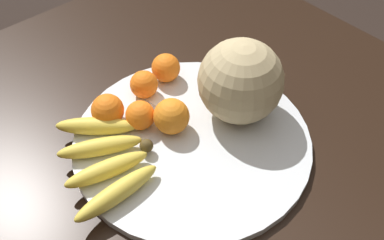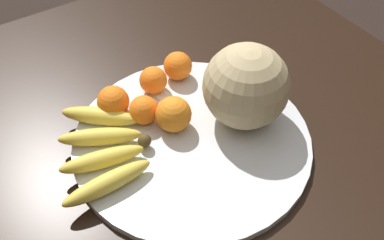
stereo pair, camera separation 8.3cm
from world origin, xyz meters
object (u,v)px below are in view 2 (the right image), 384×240
at_px(orange_front_right, 173,114).
at_px(orange_back_right, 178,66).
at_px(orange_mid_center, 153,80).
at_px(fruit_bowl, 192,140).
at_px(banana_bunch, 103,148).
at_px(kitchen_table, 204,200).
at_px(orange_back_left, 144,110).
at_px(melon, 246,86).
at_px(produce_tag, 169,101).
at_px(orange_front_left, 113,102).

bearing_deg(orange_front_right, orange_back_right, 144.97).
bearing_deg(orange_front_right, orange_mid_center, 170.26).
bearing_deg(fruit_bowl, orange_mid_center, 177.98).
height_order(fruit_bowl, banana_bunch, banana_bunch).
relative_size(kitchen_table, orange_back_left, 23.53).
xyz_separation_m(kitchen_table, melon, (-0.07, 0.14, 0.18)).
bearing_deg(orange_front_right, produce_tag, 157.38).
bearing_deg(banana_bunch, fruit_bowl, -178.60).
xyz_separation_m(banana_bunch, produce_tag, (-0.06, 0.17, -0.02)).
distance_m(fruit_bowl, produce_tag, 0.11).
relative_size(orange_front_right, produce_tag, 0.90).
relative_size(orange_front_left, orange_back_left, 1.12).
height_order(kitchen_table, orange_front_left, orange_front_left).
xyz_separation_m(orange_front_right, orange_mid_center, (-0.11, 0.02, -0.01)).
height_order(orange_front_left, orange_back_left, orange_front_left).
bearing_deg(melon, orange_front_right, -112.04).
relative_size(fruit_bowl, orange_mid_center, 7.87).
height_order(orange_front_left, orange_mid_center, orange_front_left).
relative_size(kitchen_table, fruit_bowl, 2.96).
distance_m(orange_back_right, produce_tag, 0.09).
distance_m(banana_bunch, orange_front_right, 0.15).
bearing_deg(banana_bunch, orange_back_right, -133.68).
xyz_separation_m(orange_back_right, produce_tag, (0.06, -0.06, -0.03)).
xyz_separation_m(banana_bunch, orange_front_right, (0.01, 0.15, 0.02)).
bearing_deg(kitchen_table, orange_back_left, -169.26).
relative_size(orange_front_left, orange_mid_center, 1.10).
relative_size(banana_bunch, orange_back_right, 3.79).
bearing_deg(orange_back_right, produce_tag, -46.36).
height_order(orange_mid_center, produce_tag, orange_mid_center).
bearing_deg(fruit_bowl, orange_back_right, 156.60).
bearing_deg(melon, produce_tag, -139.67).
height_order(orange_back_right, produce_tag, orange_back_right).
bearing_deg(orange_front_left, orange_back_right, 98.52).
xyz_separation_m(kitchen_table, orange_mid_center, (-0.23, 0.03, 0.13)).
distance_m(melon, orange_back_left, 0.20).
xyz_separation_m(fruit_bowl, melon, (0.01, 0.12, 0.09)).
xyz_separation_m(orange_mid_center, produce_tag, (0.05, 0.01, -0.03)).
bearing_deg(produce_tag, kitchen_table, -16.11).
bearing_deg(melon, orange_mid_center, -146.25).
height_order(banana_bunch, orange_mid_center, orange_mid_center).
xyz_separation_m(melon, orange_mid_center, (-0.17, -0.11, -0.05)).
bearing_deg(kitchen_table, orange_front_left, -161.57).
height_order(melon, banana_bunch, melon).
height_order(orange_mid_center, orange_back_left, same).
height_order(orange_front_right, produce_tag, orange_front_right).
bearing_deg(orange_back_left, fruit_bowl, 30.47).
height_order(orange_front_right, orange_mid_center, orange_front_right).
bearing_deg(orange_front_right, melon, 67.96).
bearing_deg(orange_back_left, orange_back_right, 120.98).
bearing_deg(orange_front_right, fruit_bowl, 17.51).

